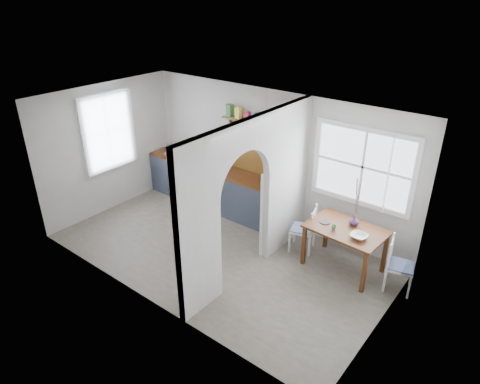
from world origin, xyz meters
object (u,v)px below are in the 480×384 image
Objects in this scene: dining_table at (344,248)px; chair_left at (303,228)px; kettle at (272,179)px; chair_right at (401,265)px; vase at (354,221)px.

dining_table is 1.42× the size of chair_left.
kettle is at bearing 171.50° from dining_table.
chair_right is 0.97m from vase.
dining_table is 0.50m from vase.
chair_left is 3.49× the size of kettle.
chair_right is (1.74, -0.03, 0.00)m from chair_left.
dining_table is at bearing -22.58° from kettle.
chair_right is 2.72m from kettle.
chair_right is (0.92, 0.03, 0.05)m from dining_table.
kettle is at bearing 69.09° from chair_right.
kettle reaches higher than chair_right.
vase reaches higher than chair_left.
chair_left is 1.12m from kettle.
vase reaches higher than chair_right.
vase is at bearing -17.18° from kettle.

